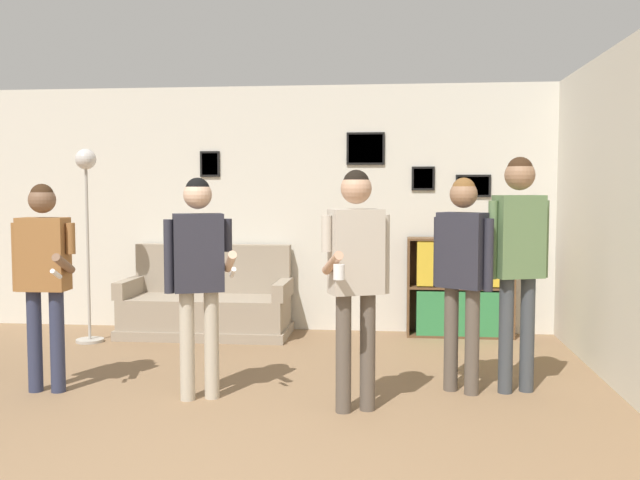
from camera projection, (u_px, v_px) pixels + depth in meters
wall_back at (296, 208)px, 7.91m from camera, size 8.03×0.08×2.70m
wall_right at (628, 218)px, 5.34m from camera, size 0.06×6.93×2.70m
couch at (207, 306)px, 7.68m from camera, size 1.79×0.80×0.96m
bookshelf at (460, 288)px, 7.57m from camera, size 1.12×0.30×1.05m
floor_lamp at (87, 203)px, 7.22m from camera, size 0.28×0.28×1.97m
person_player_foreground_left at (44, 266)px, 5.45m from camera, size 0.51×0.43×1.61m
person_player_foreground_center at (198, 264)px, 5.25m from camera, size 0.57×0.40×1.65m
person_watcher_holding_cup at (356, 264)px, 4.96m from camera, size 0.47×0.54×1.70m
person_spectator_near_bookshelf at (463, 262)px, 5.43m from camera, size 0.43×0.37×1.66m
person_spectator_far_right at (518, 247)px, 5.43m from camera, size 0.48×0.31×1.81m
drinking_cup at (455, 233)px, 7.53m from camera, size 0.09×0.09×0.11m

